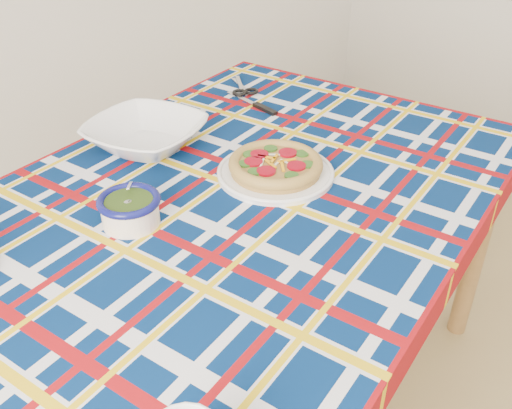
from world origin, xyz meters
TOP-DOWN VIEW (x-y plane):
  - dining_table at (-0.08, 0.46)m, footprint 1.79×1.40m
  - tablecloth at (-0.08, 0.46)m, footprint 1.83×1.44m
  - main_focaccia_plate at (0.10, 0.48)m, footprint 0.33×0.33m
  - pesto_bowl at (-0.26, 0.51)m, footprint 0.17×0.17m
  - serving_bowl at (-0.06, 0.80)m, footprint 0.38×0.38m
  - table_knife at (0.32, 0.89)m, footprint 0.02×0.24m
  - kitchen_scissors at (0.38, 0.99)m, footprint 0.15×0.21m

SIDE VIEW (x-z plane):
  - dining_table at x=-0.08m, z-range 0.30..1.04m
  - tablecloth at x=-0.08m, z-range 0.64..0.74m
  - table_knife at x=0.32m, z-range 0.74..0.75m
  - kitchen_scissors at x=0.38m, z-range 0.74..0.76m
  - main_focaccia_plate at x=0.10m, z-range 0.74..0.80m
  - serving_bowl at x=-0.06m, z-range 0.74..0.81m
  - pesto_bowl at x=-0.26m, z-range 0.74..0.82m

